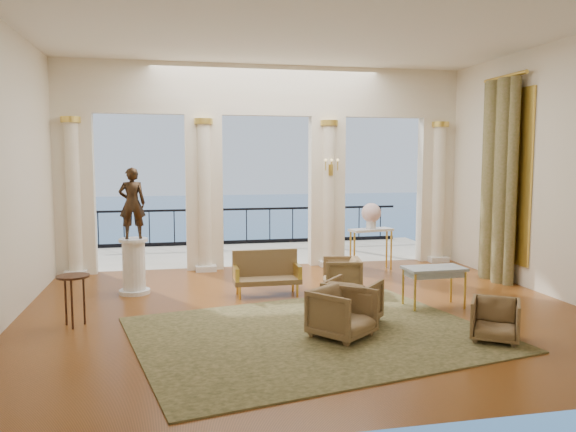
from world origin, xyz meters
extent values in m
plane|color=#482A0B|center=(0.00, 0.00, 0.00)|extent=(9.00, 9.00, 0.00)
plane|color=#F1E4CA|center=(0.00, -4.00, 2.25)|extent=(9.00, 0.00, 9.00)
plane|color=#F1E4CA|center=(4.50, 0.00, 2.25)|extent=(0.00, 8.00, 8.00)
plane|color=white|center=(0.00, 0.00, 4.50)|extent=(9.00, 9.00, 0.00)
cube|color=beige|center=(0.00, 3.85, 3.95)|extent=(9.00, 0.30, 1.10)
cube|color=beige|center=(-4.10, 3.85, 1.70)|extent=(0.80, 0.30, 3.40)
cylinder|color=beige|center=(-4.10, 3.67, 1.60)|extent=(0.28, 0.28, 3.20)
cylinder|color=#E4BD4B|center=(-4.10, 3.67, 3.25)|extent=(0.40, 0.40, 0.12)
cube|color=silver|center=(-4.10, 3.67, 0.06)|extent=(0.45, 0.45, 0.12)
cube|color=beige|center=(-1.40, 3.85, 1.70)|extent=(0.80, 0.30, 3.40)
cylinder|color=beige|center=(-1.40, 3.67, 1.60)|extent=(0.28, 0.28, 3.20)
cylinder|color=#E4BD4B|center=(-1.40, 3.67, 3.25)|extent=(0.40, 0.40, 0.12)
cube|color=silver|center=(-1.40, 3.67, 0.06)|extent=(0.45, 0.45, 0.12)
cube|color=beige|center=(1.40, 3.85, 1.70)|extent=(0.80, 0.30, 3.40)
cylinder|color=beige|center=(1.40, 3.67, 1.60)|extent=(0.28, 0.28, 3.20)
cylinder|color=#E4BD4B|center=(1.40, 3.67, 3.25)|extent=(0.40, 0.40, 0.12)
cube|color=silver|center=(1.40, 3.67, 0.06)|extent=(0.45, 0.45, 0.12)
cube|color=beige|center=(4.10, 3.85, 1.70)|extent=(0.80, 0.30, 3.40)
cylinder|color=beige|center=(4.10, 3.67, 1.60)|extent=(0.28, 0.28, 3.20)
cylinder|color=#E4BD4B|center=(4.10, 3.67, 3.25)|extent=(0.40, 0.40, 0.12)
cube|color=silver|center=(4.10, 3.67, 0.06)|extent=(0.45, 0.45, 0.12)
cube|color=#A69F89|center=(0.00, 5.80, -0.05)|extent=(10.00, 3.60, 0.10)
cube|color=black|center=(0.00, 7.40, 1.00)|extent=(9.00, 0.06, 0.06)
cube|color=black|center=(0.00, 7.40, 0.05)|extent=(9.00, 0.06, 0.10)
cylinder|color=black|center=(0.00, 7.40, 0.50)|extent=(0.03, 0.03, 1.00)
cylinder|color=black|center=(-4.10, 7.40, 0.50)|extent=(0.03, 0.03, 1.00)
cylinder|color=black|center=(4.10, 7.40, 0.50)|extent=(0.03, 0.03, 1.00)
cylinder|color=#4C3823|center=(2.00, 6.60, 2.10)|extent=(0.20, 0.20, 4.20)
plane|color=navy|center=(0.00, 60.00, -6.00)|extent=(160.00, 160.00, 0.00)
cylinder|color=brown|center=(4.30, 1.05, 2.00)|extent=(0.26, 0.26, 4.00)
cylinder|color=brown|center=(4.26, 1.50, 2.00)|extent=(0.32, 0.32, 4.00)
cylinder|color=brown|center=(4.30, 1.95, 2.00)|extent=(0.26, 0.26, 4.00)
cylinder|color=#E4BD4B|center=(4.35, 1.50, 4.05)|extent=(0.08, 1.40, 0.08)
cube|color=#E4BD4B|center=(4.47, 1.50, 2.10)|extent=(0.04, 1.60, 3.40)
cube|color=#E4BD4B|center=(1.40, 3.53, 2.20)|extent=(0.10, 0.04, 0.25)
cylinder|color=#E4BD4B|center=(1.26, 3.45, 2.30)|extent=(0.02, 0.02, 0.22)
cylinder|color=#E4BD4B|center=(1.40, 3.45, 2.30)|extent=(0.02, 0.02, 0.22)
cylinder|color=#E4BD4B|center=(1.54, 3.45, 2.30)|extent=(0.02, 0.02, 0.22)
cube|color=#2D3519|center=(-0.19, -1.19, 0.01)|extent=(5.49, 4.66, 0.02)
imported|color=#3F321E|center=(0.16, -1.40, 0.38)|extent=(1.01, 1.00, 0.76)
imported|color=#3F321E|center=(2.15, -1.95, 0.32)|extent=(0.83, 0.82, 0.63)
imported|color=#3F321E|center=(0.98, 1.26, 0.34)|extent=(0.73, 0.76, 0.68)
imported|color=#3F321E|center=(0.50, -0.83, 0.38)|extent=(1.00, 0.99, 0.75)
cube|color=#3F321E|center=(-0.45, 1.18, 0.27)|extent=(1.20, 0.50, 0.09)
cube|color=#3F321E|center=(-0.45, 1.41, 0.55)|extent=(1.20, 0.08, 0.49)
cube|color=#E4BD4B|center=(-1.01, 1.18, 0.43)|extent=(0.07, 0.49, 0.23)
cube|color=#E4BD4B|center=(0.11, 1.18, 0.43)|extent=(0.07, 0.49, 0.23)
cylinder|color=#E4BD4B|center=(-0.97, 0.99, 0.11)|extent=(0.04, 0.04, 0.22)
cylinder|color=#E4BD4B|center=(0.07, 0.98, 0.11)|extent=(0.04, 0.04, 0.22)
cylinder|color=#E4BD4B|center=(-0.96, 1.38, 0.11)|extent=(0.04, 0.04, 0.22)
cylinder|color=#E4BD4B|center=(0.07, 1.38, 0.11)|extent=(0.04, 0.04, 0.22)
cube|color=#889DAF|center=(2.12, -0.18, 0.65)|extent=(0.99, 0.56, 0.04)
cylinder|color=#E4BD4B|center=(1.68, -0.41, 0.31)|extent=(0.04, 0.04, 0.63)
cylinder|color=#E4BD4B|center=(2.57, -0.39, 0.31)|extent=(0.04, 0.04, 0.63)
cylinder|color=#E4BD4B|center=(1.67, 0.03, 0.31)|extent=(0.04, 0.04, 0.63)
cylinder|color=#E4BD4B|center=(2.56, 0.06, 0.31)|extent=(0.04, 0.04, 0.63)
cylinder|color=silver|center=(-2.80, 1.80, 0.04)|extent=(0.55, 0.55, 0.07)
cylinder|color=silver|center=(-2.80, 1.80, 0.51)|extent=(0.41, 0.41, 0.89)
cylinder|color=silver|center=(-2.80, 1.80, 0.99)|extent=(0.52, 0.52, 0.06)
imported|color=#322316|center=(-2.80, 1.80, 1.66)|extent=(0.48, 0.33, 1.28)
cube|color=silver|center=(2.20, 3.05, 0.89)|extent=(1.02, 0.56, 0.05)
cylinder|color=#E4BD4B|center=(1.81, 2.83, 0.43)|extent=(0.05, 0.05, 0.86)
cylinder|color=#E4BD4B|center=(2.64, 3.01, 0.43)|extent=(0.05, 0.05, 0.86)
cylinder|color=#E4BD4B|center=(1.76, 3.09, 0.43)|extent=(0.05, 0.05, 0.86)
cylinder|color=#E4BD4B|center=(2.59, 3.27, 0.43)|extent=(0.05, 0.05, 0.86)
cylinder|color=silver|center=(2.20, 3.05, 1.05)|extent=(0.21, 0.21, 0.27)
sphere|color=#D898A0|center=(2.20, 3.05, 1.27)|extent=(0.43, 0.43, 0.43)
cylinder|color=black|center=(-3.54, -0.09, 0.75)|extent=(0.47, 0.47, 0.03)
cylinder|color=black|center=(-3.41, -0.02, 0.37)|extent=(0.03, 0.03, 0.73)
cylinder|color=black|center=(-3.67, -0.01, 0.37)|extent=(0.03, 0.03, 0.73)
cylinder|color=black|center=(-3.54, -0.24, 0.37)|extent=(0.03, 0.03, 0.73)
camera|label=1|loc=(-2.10, -8.61, 2.47)|focal=35.00mm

